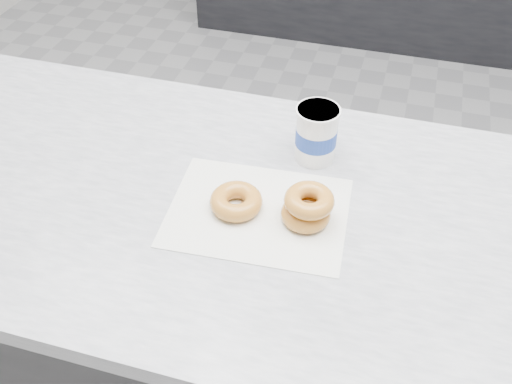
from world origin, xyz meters
TOP-DOWN VIEW (x-y plane):
  - ground at (0.00, 0.00)m, footprint 5.00×5.00m
  - counter at (0.00, -0.60)m, footprint 3.06×0.76m
  - wax_paper at (-0.14, -0.61)m, footprint 0.36×0.28m
  - donut_single at (-0.19, -0.61)m, footprint 0.13×0.13m
  - donut_stack at (-0.05, -0.61)m, footprint 0.13×0.13m
  - coffee_cup at (-0.07, -0.42)m, footprint 0.10×0.10m

SIDE VIEW (x-z plane):
  - ground at x=0.00m, z-range 0.00..0.00m
  - counter at x=0.00m, z-range 0.00..0.90m
  - wax_paper at x=-0.14m, z-range 0.90..0.90m
  - donut_single at x=-0.19m, z-range 0.90..0.94m
  - donut_stack at x=-0.05m, z-range 0.90..0.97m
  - coffee_cup at x=-0.07m, z-range 0.90..1.02m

